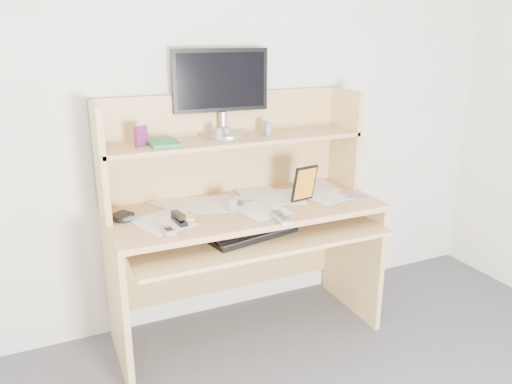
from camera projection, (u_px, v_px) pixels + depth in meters
name	position (u px, v px, depth m)	size (l,w,h in m)	color
back_wall	(222.00, 101.00, 2.70)	(3.60, 0.04, 2.50)	white
desk	(240.00, 211.00, 2.66)	(1.40, 0.70, 1.30)	tan
paper_clutter	(246.00, 206.00, 2.57)	(1.32, 0.54, 0.01)	silver
keyboard	(253.00, 234.00, 2.44)	(0.47, 0.25, 0.03)	black
tv_remote	(281.00, 218.00, 2.37)	(0.05, 0.19, 0.02)	#A8A7A2
flip_phone	(168.00, 230.00, 2.21)	(0.05, 0.09, 0.02)	#A5A5A7
stapler	(179.00, 217.00, 2.34)	(0.04, 0.14, 0.04)	black
wallet	(121.00, 216.00, 2.38)	(0.10, 0.08, 0.02)	black
sticky_note_pad	(187.00, 217.00, 2.40)	(0.07, 0.07, 0.01)	yellow
digital_camera	(235.00, 203.00, 2.52)	(0.09, 0.03, 0.05)	#B0B0B2
game_case	(304.00, 183.00, 2.60)	(0.14, 0.02, 0.19)	black
blue_pen	(356.00, 196.00, 2.70)	(0.01, 0.01, 0.14)	blue
card_box	(141.00, 136.00, 2.39)	(0.07, 0.02, 0.10)	maroon
shelf_book	(163.00, 143.00, 2.43)	(0.14, 0.19, 0.02)	#378A5B
chip_stack_a	(219.00, 134.00, 2.54)	(0.04, 0.04, 0.06)	black
chip_stack_b	(265.00, 127.00, 2.70)	(0.04, 0.04, 0.07)	silver
chip_stack_c	(226.00, 132.00, 2.62)	(0.04, 0.04, 0.05)	black
chip_stack_d	(268.00, 129.00, 2.66)	(0.04, 0.04, 0.06)	silver
monitor	(221.00, 90.00, 2.61)	(0.52, 0.26, 0.45)	#A5A4A9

